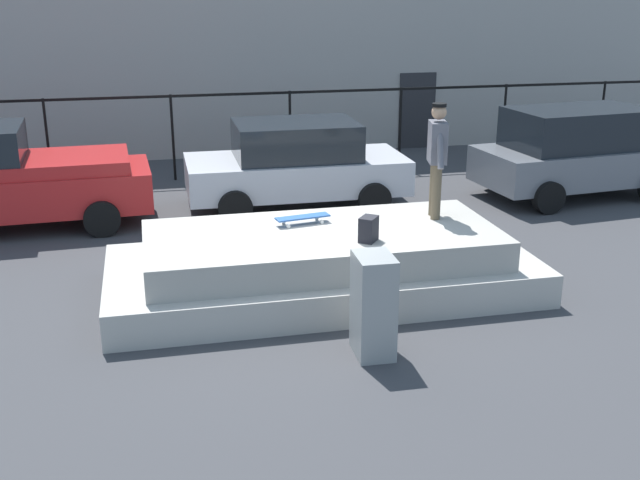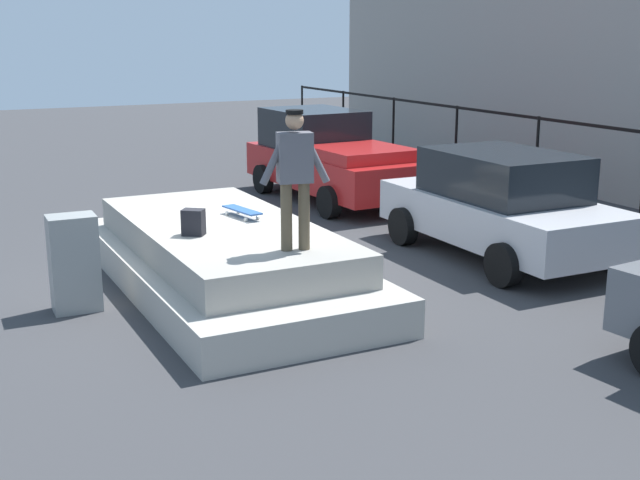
{
  "view_description": "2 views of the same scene",
  "coord_description": "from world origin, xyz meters",
  "px_view_note": "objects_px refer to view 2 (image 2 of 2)",
  "views": [
    {
      "loc": [
        -1.93,
        -10.23,
        4.28
      ],
      "look_at": [
        0.61,
        0.88,
        0.45
      ],
      "focal_mm": 43.29,
      "sensor_mm": 36.0,
      "label": 1
    },
    {
      "loc": [
        11.04,
        -3.91,
        3.5
      ],
      "look_at": [
        1.03,
        1.15,
        0.66
      ],
      "focal_mm": 46.07,
      "sensor_mm": 36.0,
      "label": 2
    }
  ],
  "objects_px": {
    "skateboarder": "(295,171)",
    "skateboard": "(242,210)",
    "car_silver_sedan_mid": "(501,204)",
    "backpack": "(193,222)",
    "car_red_pickup_near": "(329,156)",
    "utility_box": "(74,263)"
  },
  "relations": [
    {
      "from": "utility_box",
      "to": "backpack",
      "type": "bearing_deg",
      "value": 77.8
    },
    {
      "from": "skateboard",
      "to": "backpack",
      "type": "distance_m",
      "value": 1.2
    },
    {
      "from": "car_silver_sedan_mid",
      "to": "utility_box",
      "type": "xyz_separation_m",
      "value": [
        -0.37,
        -6.59,
        -0.23
      ]
    },
    {
      "from": "backpack",
      "to": "car_red_pickup_near",
      "type": "distance_m",
      "value": 7.22
    },
    {
      "from": "backpack",
      "to": "car_red_pickup_near",
      "type": "bearing_deg",
      "value": -94.29
    },
    {
      "from": "skateboarder",
      "to": "car_red_pickup_near",
      "type": "bearing_deg",
      "value": 149.59
    },
    {
      "from": "skateboard",
      "to": "utility_box",
      "type": "relative_size",
      "value": 0.66
    },
    {
      "from": "utility_box",
      "to": "car_red_pickup_near",
      "type": "bearing_deg",
      "value": 130.24
    },
    {
      "from": "car_red_pickup_near",
      "to": "utility_box",
      "type": "xyz_separation_m",
      "value": [
        5.03,
        -6.29,
        -0.3
      ]
    },
    {
      "from": "skateboarder",
      "to": "backpack",
      "type": "relative_size",
      "value": 4.92
    },
    {
      "from": "car_silver_sedan_mid",
      "to": "skateboard",
      "type": "bearing_deg",
      "value": -99.89
    },
    {
      "from": "backpack",
      "to": "car_silver_sedan_mid",
      "type": "xyz_separation_m",
      "value": [
        0.0,
        5.09,
        -0.23
      ]
    },
    {
      "from": "skateboarder",
      "to": "backpack",
      "type": "distance_m",
      "value": 1.75
    },
    {
      "from": "skateboard",
      "to": "utility_box",
      "type": "xyz_separation_m",
      "value": [
        0.35,
        -2.46,
        -0.39
      ]
    },
    {
      "from": "skateboard",
      "to": "car_red_pickup_near",
      "type": "bearing_deg",
      "value": 140.67
    },
    {
      "from": "car_red_pickup_near",
      "to": "utility_box",
      "type": "height_order",
      "value": "car_red_pickup_near"
    },
    {
      "from": "skateboarder",
      "to": "skateboard",
      "type": "distance_m",
      "value": 2.19
    },
    {
      "from": "car_red_pickup_near",
      "to": "car_silver_sedan_mid",
      "type": "distance_m",
      "value": 5.41
    },
    {
      "from": "backpack",
      "to": "car_red_pickup_near",
      "type": "xyz_separation_m",
      "value": [
        -5.4,
        4.8,
        -0.16
      ]
    },
    {
      "from": "skateboard",
      "to": "car_silver_sedan_mid",
      "type": "xyz_separation_m",
      "value": [
        0.72,
        4.13,
        -0.16
      ]
    },
    {
      "from": "skateboarder",
      "to": "utility_box",
      "type": "height_order",
      "value": "skateboarder"
    },
    {
      "from": "skateboarder",
      "to": "car_red_pickup_near",
      "type": "xyz_separation_m",
      "value": [
        -6.68,
        3.92,
        -0.97
      ]
    }
  ]
}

